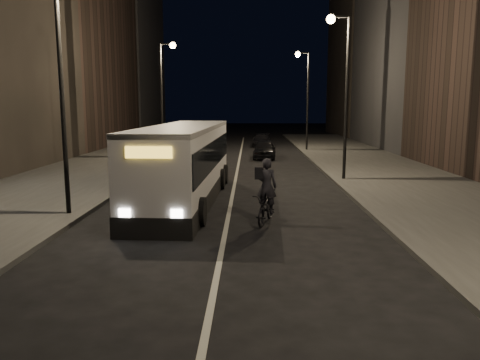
{
  "coord_description": "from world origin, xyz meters",
  "views": [
    {
      "loc": [
        0.75,
        -11.89,
        3.9
      ],
      "look_at": [
        0.44,
        3.05,
        1.5
      ],
      "focal_mm": 35.0,
      "sensor_mm": 36.0,
      "label": 1
    }
  ],
  "objects_px": {
    "streetlight_left_far": "(165,84)",
    "car_mid": "(200,146)",
    "streetlight_left_near": "(68,61)",
    "streetlight_right_far": "(305,87)",
    "cyclist_on_bicycle": "(266,202)",
    "streetlight_right_mid": "(342,75)",
    "car_near": "(265,149)",
    "city_bus": "(185,160)",
    "car_far": "(262,140)"
  },
  "relations": [
    {
      "from": "streetlight_right_far",
      "to": "cyclist_on_bicycle",
      "type": "xyz_separation_m",
      "value": [
        -4.03,
        -24.74,
        -4.62
      ]
    },
    {
      "from": "cyclist_on_bicycle",
      "to": "car_near",
      "type": "bearing_deg",
      "value": 103.24
    },
    {
      "from": "cyclist_on_bicycle",
      "to": "car_mid",
      "type": "distance_m",
      "value": 21.89
    },
    {
      "from": "streetlight_right_far",
      "to": "streetlight_left_near",
      "type": "bearing_deg",
      "value": -113.96
    },
    {
      "from": "streetlight_left_far",
      "to": "cyclist_on_bicycle",
      "type": "height_order",
      "value": "streetlight_left_far"
    },
    {
      "from": "streetlight_left_far",
      "to": "car_mid",
      "type": "bearing_deg",
      "value": 51.26
    },
    {
      "from": "car_near",
      "to": "cyclist_on_bicycle",
      "type": "bearing_deg",
      "value": -87.89
    },
    {
      "from": "streetlight_left_far",
      "to": "car_near",
      "type": "distance_m",
      "value": 8.58
    },
    {
      "from": "streetlight_right_mid",
      "to": "city_bus",
      "type": "bearing_deg",
      "value": -145.09
    },
    {
      "from": "streetlight_right_mid",
      "to": "car_far",
      "type": "xyz_separation_m",
      "value": [
        -3.45,
        20.75,
        -4.77
      ]
    },
    {
      "from": "streetlight_right_far",
      "to": "car_mid",
      "type": "relative_size",
      "value": 1.93
    },
    {
      "from": "streetlight_left_far",
      "to": "car_mid",
      "type": "relative_size",
      "value": 1.93
    },
    {
      "from": "streetlight_left_near",
      "to": "streetlight_right_far",
      "type": "bearing_deg",
      "value": 66.04
    },
    {
      "from": "streetlight_left_far",
      "to": "car_near",
      "type": "bearing_deg",
      "value": 4.28
    },
    {
      "from": "car_mid",
      "to": "car_far",
      "type": "height_order",
      "value": "car_mid"
    },
    {
      "from": "city_bus",
      "to": "car_mid",
      "type": "relative_size",
      "value": 2.75
    },
    {
      "from": "streetlight_left_far",
      "to": "cyclist_on_bicycle",
      "type": "xyz_separation_m",
      "value": [
        6.63,
        -18.74,
        -4.62
      ]
    },
    {
      "from": "city_bus",
      "to": "cyclist_on_bicycle",
      "type": "height_order",
      "value": "city_bus"
    },
    {
      "from": "streetlight_right_mid",
      "to": "streetlight_left_near",
      "type": "relative_size",
      "value": 1.0
    },
    {
      "from": "streetlight_right_far",
      "to": "car_mid",
      "type": "height_order",
      "value": "streetlight_right_far"
    },
    {
      "from": "city_bus",
      "to": "car_near",
      "type": "relative_size",
      "value": 2.9
    },
    {
      "from": "city_bus",
      "to": "car_far",
      "type": "relative_size",
      "value": 2.82
    },
    {
      "from": "streetlight_left_far",
      "to": "city_bus",
      "type": "bearing_deg",
      "value": -77.13
    },
    {
      "from": "streetlight_right_far",
      "to": "cyclist_on_bicycle",
      "type": "relative_size",
      "value": 3.67
    },
    {
      "from": "streetlight_right_mid",
      "to": "streetlight_left_far",
      "type": "distance_m",
      "value": 14.62
    },
    {
      "from": "streetlight_left_far",
      "to": "car_mid",
      "type": "xyz_separation_m",
      "value": [
        2.15,
        2.68,
        -4.67
      ]
    },
    {
      "from": "city_bus",
      "to": "cyclist_on_bicycle",
      "type": "bearing_deg",
      "value": -47.0
    },
    {
      "from": "cyclist_on_bicycle",
      "to": "car_near",
      "type": "relative_size",
      "value": 0.55
    },
    {
      "from": "streetlight_left_near",
      "to": "streetlight_left_far",
      "type": "distance_m",
      "value": 18.0
    },
    {
      "from": "streetlight_right_far",
      "to": "streetlight_left_near",
      "type": "distance_m",
      "value": 26.26
    },
    {
      "from": "streetlight_right_far",
      "to": "streetlight_left_near",
      "type": "xyz_separation_m",
      "value": [
        -10.66,
        -24.0,
        0.0
      ]
    },
    {
      "from": "streetlight_right_far",
      "to": "streetlight_left_far",
      "type": "height_order",
      "value": "same"
    },
    {
      "from": "streetlight_left_near",
      "to": "city_bus",
      "type": "relative_size",
      "value": 0.7
    },
    {
      "from": "car_near",
      "to": "car_mid",
      "type": "xyz_separation_m",
      "value": [
        -5.02,
        2.15,
        0.01
      ]
    },
    {
      "from": "streetlight_left_near",
      "to": "car_mid",
      "type": "distance_m",
      "value": 21.31
    },
    {
      "from": "streetlight_left_near",
      "to": "car_far",
      "type": "height_order",
      "value": "streetlight_left_near"
    },
    {
      "from": "city_bus",
      "to": "car_far",
      "type": "bearing_deg",
      "value": 83.81
    },
    {
      "from": "car_near",
      "to": "streetlight_right_far",
      "type": "bearing_deg",
      "value": 61.16
    },
    {
      "from": "streetlight_right_mid",
      "to": "streetlight_right_far",
      "type": "xyz_separation_m",
      "value": [
        0.0,
        16.0,
        0.0
      ]
    },
    {
      "from": "streetlight_right_far",
      "to": "car_far",
      "type": "distance_m",
      "value": 7.56
    },
    {
      "from": "cyclist_on_bicycle",
      "to": "car_mid",
      "type": "height_order",
      "value": "cyclist_on_bicycle"
    },
    {
      "from": "streetlight_right_mid",
      "to": "streetlight_left_near",
      "type": "bearing_deg",
      "value": -143.12
    },
    {
      "from": "streetlight_left_far",
      "to": "car_near",
      "type": "relative_size",
      "value": 2.03
    },
    {
      "from": "cyclist_on_bicycle",
      "to": "streetlight_right_mid",
      "type": "bearing_deg",
      "value": 80.1
    },
    {
      "from": "streetlight_left_near",
      "to": "cyclist_on_bicycle",
      "type": "xyz_separation_m",
      "value": [
        6.63,
        -0.74,
        -4.62
      ]
    },
    {
      "from": "cyclist_on_bicycle",
      "to": "car_mid",
      "type": "xyz_separation_m",
      "value": [
        -4.48,
        21.42,
        -0.04
      ]
    },
    {
      "from": "streetlight_left_near",
      "to": "cyclist_on_bicycle",
      "type": "distance_m",
      "value": 8.12
    },
    {
      "from": "city_bus",
      "to": "car_far",
      "type": "distance_m",
      "value": 26.09
    },
    {
      "from": "streetlight_left_far",
      "to": "car_near",
      "type": "height_order",
      "value": "streetlight_left_far"
    },
    {
      "from": "city_bus",
      "to": "car_near",
      "type": "xyz_separation_m",
      "value": [
        3.74,
        15.58,
        -1.0
      ]
    }
  ]
}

